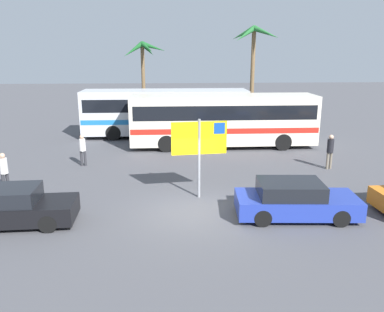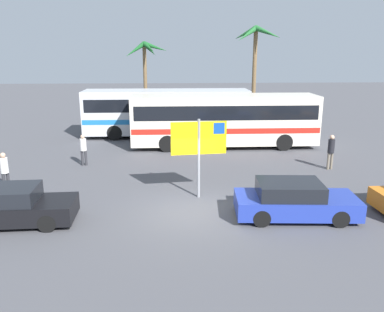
{
  "view_description": "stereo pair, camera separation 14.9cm",
  "coord_description": "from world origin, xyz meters",
  "views": [
    {
      "loc": [
        -0.9,
        -13.49,
        5.74
      ],
      "look_at": [
        0.08,
        3.1,
        1.3
      ],
      "focal_mm": 36.88,
      "sensor_mm": 36.0,
      "label": 1
    },
    {
      "loc": [
        -0.75,
        -13.5,
        5.74
      ],
      "look_at": [
        0.08,
        3.1,
        1.3
      ],
      "focal_mm": 36.88,
      "sensor_mm": 36.0,
      "label": 2
    }
  ],
  "objects": [
    {
      "name": "bus_front_coach",
      "position": [
        2.39,
        10.12,
        1.78
      ],
      "size": [
        11.16,
        2.55,
        3.17
      ],
      "color": "silver",
      "rests_on": "ground"
    },
    {
      "name": "palm_tree_seaside",
      "position": [
        -3.03,
        21.56,
        5.22
      ],
      "size": [
        3.71,
        3.64,
        6.54
      ],
      "color": "brown",
      "rests_on": "ground"
    },
    {
      "name": "palm_tree_inland",
      "position": [
        5.72,
        17.76,
        6.11
      ],
      "size": [
        3.68,
        3.87,
        7.63
      ],
      "color": "brown",
      "rests_on": "ground"
    },
    {
      "name": "ferry_sign",
      "position": [
        0.31,
        1.49,
        2.33
      ],
      "size": [
        2.19,
        0.31,
        3.2
      ],
      "rotation": [
        0.0,
        0.0,
        0.11
      ],
      "color": "gray",
      "rests_on": "ground"
    },
    {
      "name": "pedestrian_crossing_lot",
      "position": [
        -7.76,
        2.55,
        1.0
      ],
      "size": [
        0.32,
        0.32,
        1.69
      ],
      "rotation": [
        0.0,
        0.0,
        5.56
      ],
      "color": "#2D2D33",
      "rests_on": "ground"
    },
    {
      "name": "car_blue",
      "position": [
        3.5,
        -0.69,
        0.64
      ],
      "size": [
        4.35,
        2.02,
        1.32
      ],
      "rotation": [
        0.0,
        0.0,
        -0.07
      ],
      "color": "#23389E",
      "rests_on": "ground"
    },
    {
      "name": "pedestrian_near_sign",
      "position": [
        7.07,
        5.05,
        1.04
      ],
      "size": [
        0.32,
        0.32,
        1.75
      ],
      "rotation": [
        0.0,
        0.0,
        4.89
      ],
      "color": "#706656",
      "rests_on": "ground"
    },
    {
      "name": "car_black",
      "position": [
        -6.24,
        -0.74,
        0.63
      ],
      "size": [
        4.1,
        1.8,
        1.32
      ],
      "rotation": [
        0.0,
        0.0,
        0.04
      ],
      "color": "black",
      "rests_on": "ground"
    },
    {
      "name": "ground",
      "position": [
        0.0,
        0.0,
        0.0
      ],
      "size": [
        120.0,
        120.0,
        0.0
      ],
      "primitive_type": "plane",
      "color": "#4C4C51"
    },
    {
      "name": "bus_rear_coach",
      "position": [
        -1.13,
        13.44,
        1.78
      ],
      "size": [
        11.16,
        2.55,
        3.17
      ],
      "color": "silver",
      "rests_on": "ground"
    },
    {
      "name": "pedestrian_by_bus",
      "position": [
        -5.34,
        6.36,
        0.96
      ],
      "size": [
        0.32,
        0.32,
        1.63
      ],
      "rotation": [
        0.0,
        0.0,
        4.76
      ],
      "color": "#2D2D33",
      "rests_on": "ground"
    }
  ]
}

